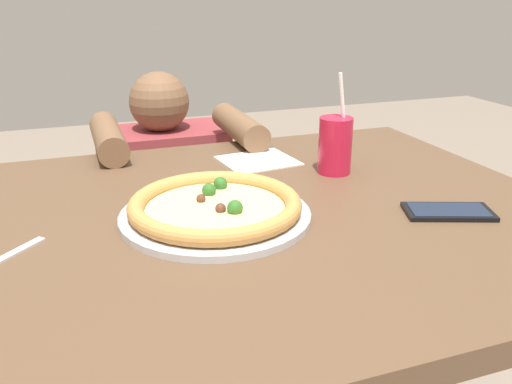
{
  "coord_description": "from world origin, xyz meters",
  "views": [
    {
      "loc": [
        -0.23,
        -0.83,
        1.12
      ],
      "look_at": [
        0.07,
        0.01,
        0.78
      ],
      "focal_mm": 37.61,
      "sensor_mm": 36.0,
      "label": 1
    }
  ],
  "objects_px": {
    "pizza_near": "(215,208)",
    "diner_seated": "(168,232)",
    "cell_phone": "(448,212)",
    "drink_cup_colored": "(335,145)"
  },
  "relations": [
    {
      "from": "drink_cup_colored",
      "to": "diner_seated",
      "type": "relative_size",
      "value": 0.23
    },
    {
      "from": "cell_phone",
      "to": "diner_seated",
      "type": "bearing_deg",
      "value": 113.66
    },
    {
      "from": "diner_seated",
      "to": "cell_phone",
      "type": "bearing_deg",
      "value": -66.34
    },
    {
      "from": "pizza_near",
      "to": "cell_phone",
      "type": "distance_m",
      "value": 0.41
    },
    {
      "from": "pizza_near",
      "to": "diner_seated",
      "type": "relative_size",
      "value": 0.36
    },
    {
      "from": "drink_cup_colored",
      "to": "cell_phone",
      "type": "bearing_deg",
      "value": -72.81
    },
    {
      "from": "pizza_near",
      "to": "drink_cup_colored",
      "type": "relative_size",
      "value": 1.55
    },
    {
      "from": "pizza_near",
      "to": "diner_seated",
      "type": "distance_m",
      "value": 0.78
    },
    {
      "from": "diner_seated",
      "to": "drink_cup_colored",
      "type": "bearing_deg",
      "value": -63.34
    },
    {
      "from": "drink_cup_colored",
      "to": "cell_phone",
      "type": "relative_size",
      "value": 1.27
    }
  ]
}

